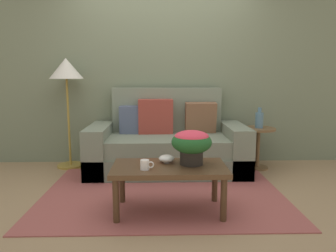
{
  "coord_description": "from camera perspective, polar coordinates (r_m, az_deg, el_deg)",
  "views": [
    {
      "loc": [
        -0.03,
        -3.33,
        1.23
      ],
      "look_at": [
        0.06,
        0.07,
        0.7
      ],
      "focal_mm": 34.19,
      "sensor_mm": 36.0,
      "label": 1
    }
  ],
  "objects": [
    {
      "name": "ground_plane",
      "position": [
        3.54,
        -0.9,
        -11.36
      ],
      "size": [
        14.0,
        14.0,
        0.0
      ],
      "primitive_type": "plane",
      "color": "#997A56"
    },
    {
      "name": "wall_back",
      "position": [
        4.59,
        -1.1,
        10.7
      ],
      "size": [
        6.4,
        0.12,
        2.74
      ],
      "primitive_type": "cube",
      "color": "slate",
      "rests_on": "ground"
    },
    {
      "name": "area_rug",
      "position": [
        3.45,
        -0.88,
        -11.85
      ],
      "size": [
        2.48,
        1.81,
        0.01
      ],
      "primitive_type": "cube",
      "color": "#994C47",
      "rests_on": "ground"
    },
    {
      "name": "couch",
      "position": [
        4.18,
        -0.16,
        -3.51
      ],
      "size": [
        2.0,
        0.94,
        1.07
      ],
      "color": "#626B59",
      "rests_on": "ground"
    },
    {
      "name": "coffee_table",
      "position": [
        2.9,
        0.23,
        -8.19
      ],
      "size": [
        1.02,
        0.56,
        0.43
      ],
      "color": "#442D1B",
      "rests_on": "ground"
    },
    {
      "name": "side_table",
      "position": [
        4.41,
        15.77,
        -2.49
      ],
      "size": [
        0.44,
        0.44,
        0.55
      ],
      "color": "brown",
      "rests_on": "ground"
    },
    {
      "name": "floor_lamp",
      "position": [
        4.45,
        -17.66,
        8.46
      ],
      "size": [
        0.44,
        0.44,
        1.46
      ],
      "color": "olive",
      "rests_on": "ground"
    },
    {
      "name": "potted_plant",
      "position": [
        2.89,
        4.23,
        -3.03
      ],
      "size": [
        0.36,
        0.36,
        0.31
      ],
      "color": "black",
      "rests_on": "coffee_table"
    },
    {
      "name": "coffee_mug",
      "position": [
        2.76,
        -4.09,
        -6.91
      ],
      "size": [
        0.12,
        0.08,
        0.09
      ],
      "color": "white",
      "rests_on": "coffee_table"
    },
    {
      "name": "snack_bowl",
      "position": [
        2.97,
        -0.25,
        -5.83
      ],
      "size": [
        0.15,
        0.15,
        0.07
      ],
      "color": "silver",
      "rests_on": "coffee_table"
    },
    {
      "name": "table_vase",
      "position": [
        4.36,
        15.96,
        1.1
      ],
      "size": [
        0.1,
        0.1,
        0.27
      ],
      "color": "slate",
      "rests_on": "side_table"
    }
  ]
}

